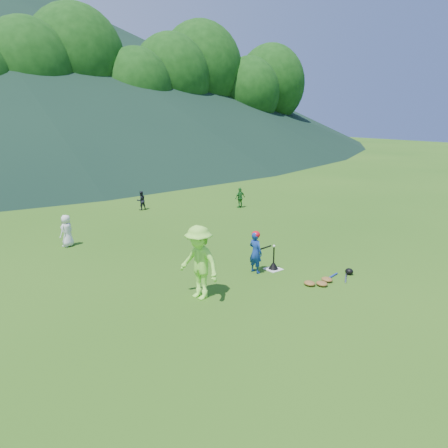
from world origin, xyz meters
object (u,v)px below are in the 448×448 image
(home_plate, at_px, (273,269))
(fielder_a, at_px, (67,231))
(fielder_c, at_px, (240,198))
(fielder_b, at_px, (141,201))
(equipment_pile, at_px, (327,279))
(batting_tee, at_px, (273,265))
(adult_coach, at_px, (199,263))
(batter_child, at_px, (256,252))

(home_plate, bearing_deg, fielder_a, 124.92)
(fielder_c, bearing_deg, fielder_b, -33.72)
(fielder_a, distance_m, equipment_pile, 9.07)
(fielder_c, relative_size, batting_tee, 1.48)
(fielder_b, height_order, batting_tee, fielder_b)
(adult_coach, distance_m, batting_tee, 3.07)
(batter_child, distance_m, adult_coach, 2.42)
(fielder_a, height_order, fielder_b, fielder_a)
(fielder_a, xyz_separation_m, fielder_c, (8.89, 1.36, -0.07))
(home_plate, distance_m, adult_coach, 3.11)
(home_plate, bearing_deg, equipment_pile, -71.68)
(fielder_a, distance_m, fielder_c, 8.99)
(batter_child, xyz_separation_m, fielder_a, (-3.63, 5.92, -0.05))
(batter_child, height_order, equipment_pile, batter_child)
(batter_child, relative_size, equipment_pile, 0.69)
(fielder_a, xyz_separation_m, batting_tee, (4.23, -6.06, -0.44))
(fielder_a, bearing_deg, fielder_c, 158.71)
(batter_child, distance_m, fielder_c, 8.98)
(fielder_b, bearing_deg, fielder_a, 38.72)
(home_plate, distance_m, batter_child, 0.87)
(home_plate, relative_size, batting_tee, 0.66)
(adult_coach, relative_size, fielder_c, 1.90)
(fielder_a, relative_size, batting_tee, 1.67)
(fielder_b, height_order, fielder_c, fielder_c)
(home_plate, relative_size, fielder_c, 0.45)
(fielder_a, height_order, equipment_pile, fielder_a)
(batter_child, relative_size, fielder_c, 1.24)
(fielder_b, xyz_separation_m, fielder_c, (4.14, -2.47, 0.04))
(adult_coach, relative_size, batting_tee, 2.80)
(adult_coach, height_order, fielder_b, adult_coach)
(fielder_b, distance_m, equipment_pile, 11.52)
(fielder_c, xyz_separation_m, equipment_pile, (-4.11, -9.05, -0.44))
(adult_coach, relative_size, fielder_a, 1.68)
(equipment_pile, bearing_deg, home_plate, 108.32)
(adult_coach, xyz_separation_m, equipment_pile, (3.47, -1.23, -0.89))
(fielder_a, bearing_deg, batting_tee, 94.95)
(fielder_b, relative_size, fielder_c, 0.92)
(batter_child, height_order, fielder_c, batter_child)
(fielder_a, relative_size, fielder_c, 1.13)
(adult_coach, bearing_deg, fielder_c, 124.17)
(fielder_a, height_order, fielder_c, fielder_a)
(batter_child, xyz_separation_m, fielder_b, (1.12, 9.75, -0.16))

